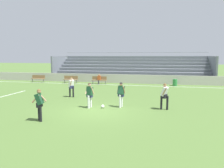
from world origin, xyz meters
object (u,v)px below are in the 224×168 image
(bench_near_wall_gap, at_px, (71,79))
(bench_far_left, at_px, (99,79))
(trash_bin, at_px, (175,82))
(player_white_on_ball, at_px, (165,94))
(spectator_seated, at_px, (99,78))
(bleacher_stand, at_px, (130,68))
(soccer_ball, at_px, (103,106))
(player_white_pressing_high, at_px, (71,85))
(player_dark_deep_cover, at_px, (39,102))
(player_dark_wide_right, at_px, (121,93))
(player_dark_wide_left, at_px, (90,93))
(bench_far_right, at_px, (38,78))

(bench_near_wall_gap, bearing_deg, bench_far_left, 0.00)
(bench_near_wall_gap, distance_m, bench_far_left, 3.67)
(trash_bin, height_order, player_white_on_ball, player_white_on_ball)
(spectator_seated, xyz_separation_m, player_white_on_ball, (7.45, -11.09, 0.28))
(bleacher_stand, xyz_separation_m, bench_near_wall_gap, (-6.73, -4.91, -1.18))
(soccer_ball, bearing_deg, player_white_pressing_high, 138.26)
(player_dark_deep_cover, bearing_deg, player_dark_wide_right, 47.86)
(bleacher_stand, xyz_separation_m, player_white_pressing_high, (-2.93, -13.50, -0.77))
(player_dark_wide_left, relative_size, player_white_on_ball, 0.98)
(trash_bin, relative_size, spectator_seated, 0.63)
(bench_far_left, bearing_deg, player_white_on_ball, -56.40)
(bench_near_wall_gap, xyz_separation_m, bench_far_left, (3.67, 0.00, 0.00))
(soccer_ball, bearing_deg, bench_far_left, 107.10)
(bleacher_stand, xyz_separation_m, player_white_on_ball, (4.39, -16.11, -0.75))
(bleacher_stand, distance_m, player_dark_deep_cover, 20.09)
(player_dark_wide_right, xyz_separation_m, player_dark_deep_cover, (-3.53, -3.90, 0.02))
(bench_far_right, height_order, trash_bin, bench_far_right)
(bench_far_left, bearing_deg, player_dark_wide_left, -76.85)
(bench_far_right, bearing_deg, player_dark_wide_right, -41.07)
(bench_far_left, xyz_separation_m, player_dark_deep_cover, (1.16, -15.07, 0.44))
(player_dark_wide_left, distance_m, player_dark_deep_cover, 3.65)
(bench_far_left, height_order, bench_far_right, same)
(trash_bin, relative_size, player_dark_wide_left, 0.47)
(player_white_pressing_high, bearing_deg, player_dark_wide_right, -29.56)
(bleacher_stand, xyz_separation_m, player_dark_deep_cover, (-1.90, -19.98, -0.74))
(player_dark_wide_left, distance_m, player_white_on_ball, 4.73)
(bench_far_right, height_order, player_dark_wide_left, player_dark_wide_left)
(trash_bin, bearing_deg, bleacher_stand, 140.60)
(bench_far_right, height_order, spectator_seated, spectator_seated)
(bleacher_stand, height_order, bench_far_right, bleacher_stand)
(spectator_seated, relative_size, soccer_ball, 5.50)
(bench_near_wall_gap, height_order, player_white_pressing_high, player_white_pressing_high)
(spectator_seated, distance_m, player_white_pressing_high, 8.48)
(bench_far_right, bearing_deg, bench_near_wall_gap, 0.00)
(player_white_pressing_high, bearing_deg, trash_bin, 45.56)
(player_dark_wide_left, height_order, soccer_ball, player_dark_wide_left)
(player_dark_wide_right, distance_m, player_white_pressing_high, 5.25)
(bench_far_left, distance_m, player_white_pressing_high, 8.60)
(player_dark_wide_left, xyz_separation_m, soccer_ball, (0.84, 0.10, -0.85))
(player_dark_wide_right, bearing_deg, bench_near_wall_gap, 126.78)
(bench_near_wall_gap, height_order, bench_far_left, same)
(soccer_ball, bearing_deg, player_dark_wide_right, 24.90)
(player_dark_wide_left, bearing_deg, soccer_ball, 6.67)
(bleacher_stand, height_order, player_white_pressing_high, bleacher_stand)
(player_white_on_ball, relative_size, soccer_ball, 7.51)
(bench_far_right, bearing_deg, trash_bin, 0.74)
(player_dark_deep_cover, relative_size, player_white_pressing_high, 1.03)
(bleacher_stand, relative_size, player_white_pressing_high, 13.01)
(bench_far_left, bearing_deg, spectator_seated, -90.00)
(trash_bin, distance_m, soccer_ball, 12.98)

